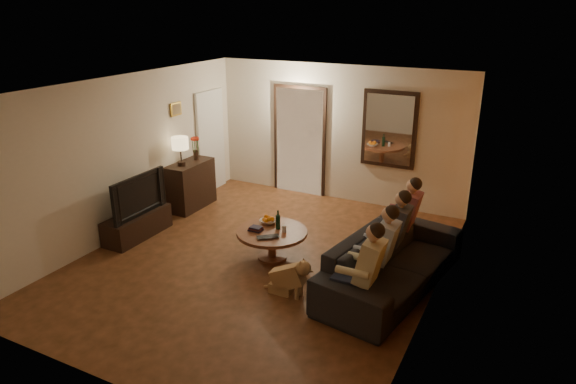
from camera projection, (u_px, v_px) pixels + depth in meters
The scene contains 33 objects.
floor at pixel (261, 260), 7.71m from camera, with size 5.00×6.00×0.01m, color #452912.
ceiling at pixel (258, 86), 6.82m from camera, with size 5.00×6.00×0.01m, color white.
back_wall at pixel (338, 134), 9.78m from camera, with size 5.00×0.02×2.60m, color beige.
front_wall at pixel (98, 271), 4.75m from camera, with size 5.00×0.02×2.60m, color beige.
left_wall at pixel (126, 156), 8.33m from camera, with size 0.02×6.00×2.60m, color beige.
right_wall at pixel (439, 209), 6.20m from camera, with size 0.02×6.00×2.60m, color beige.
orange_accent at pixel (438, 209), 6.21m from camera, with size 0.01×6.00×2.60m, color #C67B21.
kitchen_doorway at pixel (300, 142), 10.19m from camera, with size 1.00×0.06×2.10m, color #FFE0A5.
door_trim at pixel (299, 142), 10.18m from camera, with size 1.12×0.04×2.22m, color black.
fridge_glimpse at pixel (311, 151), 10.14m from camera, with size 0.45×0.03×1.70m, color silver.
mirror_frame at pixel (389, 129), 9.25m from camera, with size 1.00×0.05×1.40m, color black.
mirror_glass at pixel (389, 130), 9.22m from camera, with size 0.86×0.02×1.26m, color white.
white_door at pixel (211, 141), 10.33m from camera, with size 0.06×0.85×2.04m, color white.
framed_art at pixel (176, 109), 9.21m from camera, with size 0.03×0.28×0.24m, color #B28C33.
art_canvas at pixel (177, 109), 9.21m from camera, with size 0.01×0.22×0.18m, color brown.
dresser at pixel (191, 185), 9.60m from camera, with size 0.45×0.99×0.88m, color black.
table_lamp at pixel (181, 151), 9.17m from camera, with size 0.30×0.30×0.54m, color beige, non-canonical shape.
flower_vase at pixel (196, 148), 9.56m from camera, with size 0.14×0.14×0.44m, color #AE2712, non-canonical shape.
tv_stand at pixel (137, 225), 8.45m from camera, with size 0.45×1.22×0.41m, color black.
tv at pixel (134, 194), 8.27m from camera, with size 0.15×1.17×0.67m, color black.
sofa at pixel (392, 262), 6.87m from camera, with size 1.02×2.60×0.76m, color black.
person_a at pixel (364, 275), 6.08m from camera, with size 0.60×0.40×1.20m, color tan, non-canonical shape.
person_b at pixel (379, 255), 6.59m from camera, with size 0.60×0.40×1.20m, color tan, non-canonical shape.
person_c at pixel (392, 237), 7.09m from camera, with size 0.60×0.40×1.20m, color tan, non-canonical shape.
person_d at pixel (404, 221), 7.59m from camera, with size 0.60×0.40×1.20m, color tan, non-canonical shape.
dog at pixel (288, 276), 6.72m from camera, with size 0.56×0.24×0.56m, color #A8874D, non-canonical shape.
coffee_table at pixel (272, 244), 7.72m from camera, with size 1.06×1.06×0.45m, color brown.
bowl at pixel (269, 221), 7.89m from camera, with size 0.26×0.26×0.06m, color white.
oranges at pixel (268, 217), 7.87m from camera, with size 0.20×0.20×0.08m, color orange, non-canonical shape.
wine_bottle at pixel (278, 219), 7.65m from camera, with size 0.07×0.07×0.31m, color black, non-canonical shape.
wine_glass at pixel (284, 229), 7.59m from camera, with size 0.06×0.06×0.10m, color silver.
book_stack at pixel (256, 228), 7.64m from camera, with size 0.20×0.15×0.07m, color black, non-canonical shape.
laptop at pixel (269, 238), 7.36m from camera, with size 0.33×0.21×0.03m, color black.
Camera 1 is at (3.47, -5.96, 3.63)m, focal length 32.00 mm.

